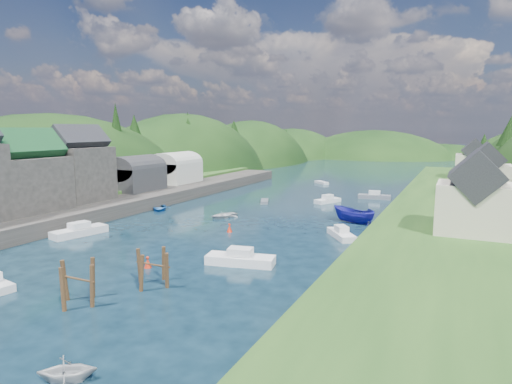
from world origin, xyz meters
The scene contains 14 objects.
ground centered at (0.00, 50.00, 0.00)m, with size 600.00×600.00×0.00m, color black.
hillside_left centered at (-45.00, 75.00, -8.03)m, with size 44.00×245.56×52.00m.
far_hills centered at (1.22, 174.01, -10.80)m, with size 103.00×68.00×44.00m.
hill_trees centered at (1.19, 65.00, 11.08)m, with size 90.58×148.73×12.57m.
quay_left centered at (-24.00, 20.00, 1.00)m, with size 12.00×110.00×2.00m, color #2D2B28.
terrace_left_grass centered at (-31.00, 20.00, 1.25)m, with size 12.00×110.00×2.50m, color #234719.
boat_sheds centered at (-26.00, 39.00, 5.27)m, with size 7.00×21.00×7.50m.
terrace_right centered at (25.00, 40.00, 1.20)m, with size 16.00×120.00×2.40m, color #234719.
right_bank_cottages centered at (28.00, 48.33, 5.84)m, with size 9.00×59.24×8.41m.
piling_cluster_near centered at (0.75, -3.74, 1.30)m, with size 3.27×3.04×3.74m.
piling_cluster_far centered at (3.29, 1.58, 1.21)m, with size 3.37×3.13×3.56m.
channel_buoy_near centered at (-0.07, 4.94, 0.48)m, with size 0.70×0.70×1.10m.
channel_buoy_far centered at (0.04, 20.28, 0.48)m, with size 0.70×0.70×1.10m.
moored_boats centered at (-1.25, 17.80, 0.67)m, with size 35.50×87.42×2.36m.
Camera 1 is at (25.49, -25.13, 12.83)m, focal length 30.00 mm.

